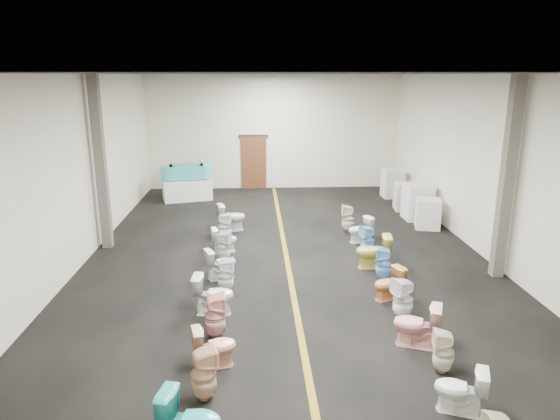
# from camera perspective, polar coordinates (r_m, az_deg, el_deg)

# --- Properties ---
(floor) EXTENTS (16.00, 16.00, 0.00)m
(floor) POSITION_cam_1_polar(r_m,az_deg,el_deg) (12.78, 0.72, -5.30)
(floor) COLOR black
(floor) RESTS_ON ground
(ceiling) EXTENTS (16.00, 16.00, 0.00)m
(ceiling) POSITION_cam_1_polar(r_m,az_deg,el_deg) (11.97, 0.80, 15.32)
(ceiling) COLOR black
(ceiling) RESTS_ON ground
(wall_back) EXTENTS (10.00, 0.00, 10.00)m
(wall_back) POSITION_cam_1_polar(r_m,az_deg,el_deg) (20.08, -0.74, 8.86)
(wall_back) COLOR beige
(wall_back) RESTS_ON ground
(wall_front) EXTENTS (10.00, 0.00, 10.00)m
(wall_front) POSITION_cam_1_polar(r_m,az_deg,el_deg) (4.60, 7.44, -13.96)
(wall_front) COLOR beige
(wall_front) RESTS_ON ground
(wall_left) EXTENTS (0.00, 16.00, 16.00)m
(wall_left) POSITION_cam_1_polar(r_m,az_deg,el_deg) (12.86, -22.14, 4.12)
(wall_left) COLOR beige
(wall_left) RESTS_ON ground
(wall_right) EXTENTS (0.00, 16.00, 16.00)m
(wall_right) POSITION_cam_1_polar(r_m,az_deg,el_deg) (13.46, 22.59, 4.52)
(wall_right) COLOR beige
(wall_right) RESTS_ON ground
(aisle_stripe) EXTENTS (0.12, 15.60, 0.01)m
(aisle_stripe) POSITION_cam_1_polar(r_m,az_deg,el_deg) (12.78, 0.72, -5.28)
(aisle_stripe) COLOR olive
(aisle_stripe) RESTS_ON floor
(back_door) EXTENTS (1.00, 0.10, 2.10)m
(back_door) POSITION_cam_1_polar(r_m,az_deg,el_deg) (20.18, -3.01, 5.42)
(back_door) COLOR #562D19
(back_door) RESTS_ON floor
(door_frame) EXTENTS (1.15, 0.08, 0.10)m
(door_frame) POSITION_cam_1_polar(r_m,az_deg,el_deg) (20.03, -3.05, 8.45)
(door_frame) COLOR #331C11
(door_frame) RESTS_ON back_door
(column_left) EXTENTS (0.25, 0.25, 4.50)m
(column_left) POSITION_cam_1_polar(r_m,az_deg,el_deg) (13.72, -19.83, 4.97)
(column_left) COLOR #59544C
(column_left) RESTS_ON floor
(column_right) EXTENTS (0.25, 0.25, 4.50)m
(column_right) POSITION_cam_1_polar(r_m,az_deg,el_deg) (12.03, 24.51, 3.16)
(column_right) COLOR #59544C
(column_right) RESTS_ON floor
(display_table) EXTENTS (1.89, 1.27, 0.77)m
(display_table) POSITION_cam_1_polar(r_m,az_deg,el_deg) (18.70, -10.54, 2.31)
(display_table) COLOR white
(display_table) RESTS_ON floor
(bathtub) EXTENTS (1.85, 0.84, 0.55)m
(bathtub) POSITION_cam_1_polar(r_m,az_deg,el_deg) (18.56, -10.64, 4.38)
(bathtub) COLOR #3FB7B1
(bathtub) RESTS_ON display_table
(appliance_crate_a) EXTENTS (0.84, 0.84, 0.90)m
(appliance_crate_a) POSITION_cam_1_polar(r_m,az_deg,el_deg) (15.60, 16.53, -0.39)
(appliance_crate_a) COLOR white
(appliance_crate_a) RESTS_ON floor
(appliance_crate_b) EXTENTS (0.84, 0.84, 1.13)m
(appliance_crate_b) POSITION_cam_1_polar(r_m,az_deg,el_deg) (16.46, 15.46, 0.91)
(appliance_crate_b) COLOR silver
(appliance_crate_b) RESTS_ON floor
(appliance_crate_c) EXTENTS (0.89, 0.89, 0.91)m
(appliance_crate_c) POSITION_cam_1_polar(r_m,az_deg,el_deg) (17.54, 14.29, 1.48)
(appliance_crate_c) COLOR beige
(appliance_crate_c) RESTS_ON floor
(appliance_crate_d) EXTENTS (0.75, 0.75, 1.05)m
(appliance_crate_d) POSITION_cam_1_polar(r_m,az_deg,el_deg) (19.22, 12.74, 2.97)
(appliance_crate_d) COLOR silver
(appliance_crate_d) RESTS_ON floor
(toilet_left_1) EXTENTS (0.48, 0.48, 0.81)m
(toilet_left_1) POSITION_cam_1_polar(r_m,az_deg,el_deg) (7.47, -8.74, -18.06)
(toilet_left_1) COLOR #DBA685
(toilet_left_1) RESTS_ON floor
(toilet_left_2) EXTENTS (0.76, 0.54, 0.70)m
(toilet_left_2) POSITION_cam_1_polar(r_m,az_deg,el_deg) (8.19, -7.49, -15.21)
(toilet_left_2) COLOR #E0A381
(toilet_left_2) RESTS_ON floor
(toilet_left_3) EXTENTS (0.43, 0.42, 0.81)m
(toilet_left_3) POSITION_cam_1_polar(r_m,az_deg,el_deg) (8.97, -7.42, -11.92)
(toilet_left_3) COLOR #E19D98
(toilet_left_3) RESTS_ON floor
(toilet_left_4) EXTENTS (0.81, 0.50, 0.79)m
(toilet_left_4) POSITION_cam_1_polar(r_m,az_deg,el_deg) (9.80, -7.61, -9.55)
(toilet_left_4) COLOR silver
(toilet_left_4) RESTS_ON floor
(toilet_left_5) EXTENTS (0.36, 0.35, 0.77)m
(toilet_left_5) POSITION_cam_1_polar(r_m,az_deg,el_deg) (10.65, -6.26, -7.47)
(toilet_left_5) COLOR silver
(toilet_left_5) RESTS_ON floor
(toilet_left_6) EXTENTS (0.81, 0.65, 0.72)m
(toilet_left_6) POSITION_cam_1_polar(r_m,az_deg,el_deg) (11.40, -6.79, -6.07)
(toilet_left_6) COLOR silver
(toilet_left_6) RESTS_ON floor
(toilet_left_7) EXTENTS (0.45, 0.44, 0.79)m
(toilet_left_7) POSITION_cam_1_polar(r_m,az_deg,el_deg) (12.34, -6.51, -4.20)
(toilet_left_7) COLOR silver
(toilet_left_7) RESTS_ON floor
(toilet_left_8) EXTENTS (0.71, 0.49, 0.66)m
(toilet_left_8) POSITION_cam_1_polar(r_m,az_deg,el_deg) (13.06, -6.40, -3.39)
(toilet_left_8) COLOR white
(toilet_left_8) RESTS_ON floor
(toilet_left_9) EXTENTS (0.40, 0.39, 0.80)m
(toilet_left_9) POSITION_cam_1_polar(r_m,az_deg,el_deg) (13.91, -6.42, -1.93)
(toilet_left_9) COLOR silver
(toilet_left_9) RESTS_ON floor
(toilet_left_10) EXTENTS (0.90, 0.65, 0.83)m
(toilet_left_10) POSITION_cam_1_polar(r_m,az_deg,el_deg) (14.78, -5.57, -0.82)
(toilet_left_10) COLOR silver
(toilet_left_10) RESTS_ON floor
(toilet_right_1) EXTENTS (0.77, 0.60, 0.69)m
(toilet_right_1) POSITION_cam_1_polar(r_m,az_deg,el_deg) (7.60, 19.88, -18.77)
(toilet_right_1) COLOR white
(toilet_right_1) RESTS_ON floor
(toilet_right_2) EXTENTS (0.38, 0.38, 0.72)m
(toilet_right_2) POSITION_cam_1_polar(r_m,az_deg,el_deg) (8.37, 18.19, -15.13)
(toilet_right_2) COLOR beige
(toilet_right_2) RESTS_ON floor
(toilet_right_3) EXTENTS (0.88, 0.69, 0.79)m
(toilet_right_3) POSITION_cam_1_polar(r_m,az_deg,el_deg) (8.95, 15.35, -12.55)
(toilet_right_3) COLOR #F5A8A6
(toilet_right_3) RESTS_ON floor
(toilet_right_4) EXTENTS (0.49, 0.49, 0.84)m
(toilet_right_4) POSITION_cam_1_polar(r_m,az_deg,el_deg) (9.75, 13.89, -9.87)
(toilet_right_4) COLOR white
(toilet_right_4) RESTS_ON floor
(toilet_right_5) EXTENTS (0.76, 0.62, 0.67)m
(toilet_right_5) POSITION_cam_1_polar(r_m,az_deg,el_deg) (10.56, 12.32, -8.24)
(toilet_right_5) COLOR #D68A44
(toilet_right_5) RESTS_ON floor
(toilet_right_6) EXTENTS (0.43, 0.43, 0.79)m
(toilet_right_6) POSITION_cam_1_polar(r_m,az_deg,el_deg) (11.43, 11.79, -6.06)
(toilet_right_6) COLOR #76AFE6
(toilet_right_6) RESTS_ON floor
(toilet_right_7) EXTENTS (0.86, 0.55, 0.83)m
(toilet_right_7) POSITION_cam_1_polar(r_m,az_deg,el_deg) (12.08, 10.61, -4.70)
(toilet_right_7) COLOR #CAC24D
(toilet_right_7) RESTS_ON floor
(toilet_right_8) EXTENTS (0.45, 0.45, 0.79)m
(toilet_right_8) POSITION_cam_1_polar(r_m,az_deg,el_deg) (12.92, 9.97, -3.45)
(toilet_right_8) COLOR #7ECFF5
(toilet_right_8) RESTS_ON floor
(toilet_right_9) EXTENTS (0.78, 0.61, 0.70)m
(toilet_right_9) POSITION_cam_1_polar(r_m,az_deg,el_deg) (13.91, 9.14, -2.24)
(toilet_right_9) COLOR white
(toilet_right_9) RESTS_ON floor
(toilet_right_10) EXTENTS (0.41, 0.40, 0.82)m
(toilet_right_10) POSITION_cam_1_polar(r_m,az_deg,el_deg) (14.69, 7.79, -1.00)
(toilet_right_10) COLOR beige
(toilet_right_10) RESTS_ON floor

